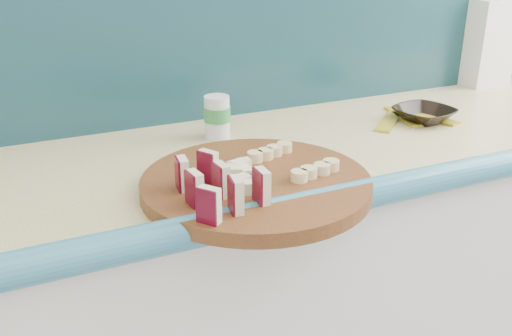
% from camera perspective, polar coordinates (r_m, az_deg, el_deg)
% --- Properties ---
extents(kitchen_counter, '(2.20, 0.63, 0.91)m').
position_cam_1_polar(kitchen_counter, '(1.72, 12.98, -10.42)').
color(kitchen_counter, white).
rests_on(kitchen_counter, ground).
extents(backsplash, '(2.20, 0.02, 0.50)m').
position_cam_1_polar(backsplash, '(1.70, 9.07, 14.94)').
color(backsplash, teal).
rests_on(backsplash, kitchen_counter).
extents(cutting_board, '(0.55, 0.55, 0.03)m').
position_cam_1_polar(cutting_board, '(1.11, 0.00, -1.62)').
color(cutting_board, '#4B2810').
rests_on(cutting_board, kitchen_counter).
extents(apple_wedges, '(0.14, 0.20, 0.06)m').
position_cam_1_polar(apple_wedges, '(1.00, -4.07, -1.67)').
color(apple_wedges, beige).
rests_on(apple_wedges, cutting_board).
extents(apple_chunks, '(0.07, 0.07, 0.02)m').
position_cam_1_polar(apple_chunks, '(1.08, -1.17, -0.79)').
color(apple_chunks, '#FFF5CB').
rests_on(apple_chunks, cutting_board).
extents(banana_slices, '(0.15, 0.18, 0.02)m').
position_cam_1_polar(banana_slices, '(1.16, 3.64, 0.73)').
color(banana_slices, '#DBC485').
rests_on(banana_slices, cutting_board).
extents(brown_bowl, '(0.18, 0.18, 0.04)m').
position_cam_1_polar(brown_bowl, '(1.59, 16.46, 5.15)').
color(brown_bowl, black).
rests_on(brown_bowl, kitchen_counter).
extents(flour_bag, '(0.17, 0.12, 0.27)m').
position_cam_1_polar(flour_bag, '(2.03, 22.00, 11.61)').
color(flour_bag, white).
rests_on(flour_bag, kitchen_counter).
extents(canister, '(0.07, 0.07, 0.11)m').
position_cam_1_polar(canister, '(1.39, -3.91, 5.17)').
color(canister, silver).
rests_on(canister, kitchen_counter).
extents(banana_peel, '(0.24, 0.21, 0.01)m').
position_cam_1_polar(banana_peel, '(1.59, 14.84, 4.82)').
color(banana_peel, yellow).
rests_on(banana_peel, kitchen_counter).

